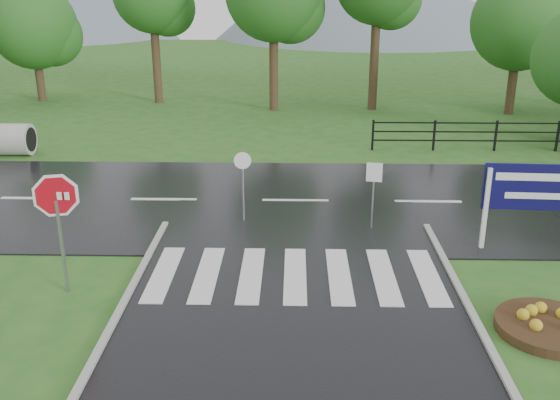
{
  "coord_description": "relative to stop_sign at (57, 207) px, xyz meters",
  "views": [
    {
      "loc": [
        -0.03,
        -7.72,
        6.46
      ],
      "look_at": [
        -0.37,
        6.0,
        1.5
      ],
      "focal_mm": 40.0,
      "sensor_mm": 36.0,
      "label": 1
    }
  ],
  "objects": [
    {
      "name": "main_road",
      "position": [
        4.93,
        5.79,
        -1.96
      ],
      "size": [
        90.0,
        8.0,
        0.04
      ],
      "primitive_type": "cube",
      "color": "black",
      "rests_on": "ground"
    },
    {
      "name": "hills",
      "position": [
        8.42,
        60.79,
        -17.5
      ],
      "size": [
        102.0,
        48.0,
        48.0
      ],
      "color": "slate",
      "rests_on": "ground"
    },
    {
      "name": "estate_billboard",
      "position": [
        10.75,
        2.46,
        -0.43
      ],
      "size": [
        2.54,
        0.2,
        2.22
      ],
      "color": "silver",
      "rests_on": "ground"
    },
    {
      "name": "treeline",
      "position": [
        5.93,
        19.79,
        -1.96
      ],
      "size": [
        83.2,
        5.2,
        10.0
      ],
      "color": "#215D1C",
      "rests_on": "ground"
    },
    {
      "name": "fence_west",
      "position": [
        12.68,
        11.79,
        -1.24
      ],
      "size": [
        9.58,
        0.08,
        1.2
      ],
      "color": "black",
      "rests_on": "ground"
    },
    {
      "name": "stop_sign",
      "position": [
        0.0,
        0.0,
        0.0
      ],
      "size": [
        1.22,
        0.35,
        2.83
      ],
      "color": "#939399",
      "rests_on": "ground"
    },
    {
      "name": "flower_bed",
      "position": [
        9.79,
        -1.39,
        -1.81
      ],
      "size": [
        2.0,
        2.0,
        0.4
      ],
      "color": "#332111",
      "rests_on": "ground"
    },
    {
      "name": "reg_sign_small",
      "position": [
        6.98,
        3.64,
        -0.61
      ],
      "size": [
        0.41,
        0.09,
        1.88
      ],
      "color": "#939399",
      "rests_on": "ground"
    },
    {
      "name": "reg_sign_round",
      "position": [
        3.5,
        4.13,
        -0.67
      ],
      "size": [
        0.47,
        0.08,
        2.01
      ],
      "color": "#939399",
      "rests_on": "ground"
    },
    {
      "name": "crosswalk",
      "position": [
        4.93,
        0.79,
        -1.9
      ],
      "size": [
        6.5,
        2.8,
        0.02
      ],
      "color": "silver",
      "rests_on": "ground"
    }
  ]
}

